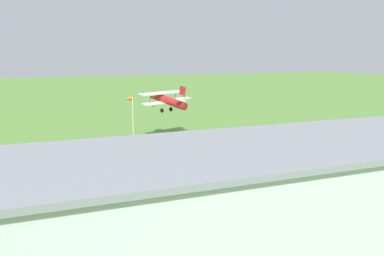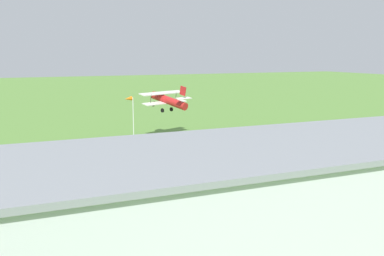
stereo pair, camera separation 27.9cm
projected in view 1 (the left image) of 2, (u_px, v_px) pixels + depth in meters
The scene contains 8 objects.
ground_plane at pixel (181, 143), 63.80m from camera, with size 400.00×400.00×0.00m, color #568438.
hangar at pixel (293, 191), 30.09m from camera, with size 38.80×13.28×7.07m.
biplane at pixel (167, 100), 66.09m from camera, with size 8.39×7.87×4.15m.
person_near_hangar_door at pixel (23, 197), 37.17m from camera, with size 0.53×0.53×1.60m.
person_beside_truck at pixel (3, 215), 32.92m from camera, with size 0.53×0.53×1.67m.
person_watching_takeoff at pixel (37, 200), 36.28m from camera, with size 0.44×0.44×1.75m.
person_by_parked_cars at pixel (367, 160), 50.27m from camera, with size 0.53×0.53×1.62m.
windsock at pixel (129, 103), 61.89m from camera, with size 1.47×1.17×6.88m.
Camera 1 is at (24.20, 57.67, 12.87)m, focal length 40.81 mm.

